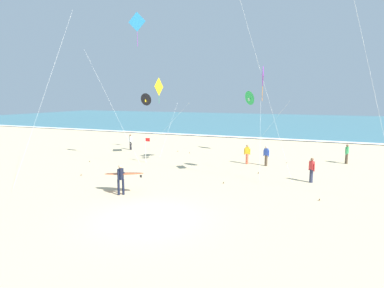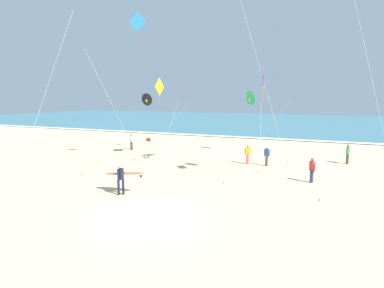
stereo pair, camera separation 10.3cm
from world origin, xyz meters
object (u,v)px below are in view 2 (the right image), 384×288
object	(u,v)px
kite_delta_charcoal_high	(147,100)
bystander_blue_top	(267,156)
bystander_red_top	(312,170)
bystander_yellow_top	(248,154)
kite_diamond_cobalt_near	(136,27)
kite_diamond_violet_mid	(263,80)
kite_delta_emerald_distant	(251,98)
kite_diamond_golden_low	(160,88)
lifeguard_flag	(147,147)
surfer_lead	(122,175)
bystander_green_top	(348,154)
bystander_white_top	(131,142)

from	to	relation	value
kite_delta_charcoal_high	bystander_blue_top	distance (m)	13.67
bystander_red_top	bystander_yellow_top	bearing A→B (deg)	141.43
kite_diamond_cobalt_near	kite_delta_charcoal_high	xyz separation A→B (m)	(-3.31, 6.94, -5.42)
kite_diamond_violet_mid	kite_delta_charcoal_high	bearing A→B (deg)	147.14
kite_diamond_violet_mid	bystander_yellow_top	size ratio (longest dim) A/B	4.52
kite_delta_charcoal_high	kite_delta_emerald_distant	bearing A→B (deg)	9.38
kite_delta_charcoal_high	kite_diamond_golden_low	size ratio (longest dim) A/B	0.82
kite_delta_emerald_distant	bystander_yellow_top	size ratio (longest dim) A/B	3.73
kite_delta_charcoal_high	bystander_blue_top	bearing A→B (deg)	-14.21
kite_diamond_violet_mid	lifeguard_flag	size ratio (longest dim) A/B	3.42
kite_diamond_violet_mid	bystander_yellow_top	xyz separation A→B (m)	(-2.03, 5.38, -5.55)
surfer_lead	bystander_blue_top	bearing A→B (deg)	59.65
kite_diamond_cobalt_near	bystander_green_top	distance (m)	19.32
kite_diamond_golden_low	kite_diamond_violet_mid	bearing A→B (deg)	-26.53
kite_delta_emerald_distant	lifeguard_flag	bearing A→B (deg)	-133.50
surfer_lead	kite_delta_emerald_distant	world-z (taller)	kite_delta_emerald_distant
bystander_blue_top	kite_diamond_violet_mid	bearing A→B (deg)	-84.62
bystander_red_top	kite_delta_emerald_distant	bearing A→B (deg)	124.17
surfer_lead	bystander_green_top	world-z (taller)	surfer_lead
kite_delta_emerald_distant	lifeguard_flag	xyz separation A→B (m)	(-6.93, -7.30, -3.99)
kite_diamond_violet_mid	lifeguard_flag	xyz separation A→B (m)	(-9.87, 2.82, -5.10)
kite_diamond_cobalt_near	kite_diamond_violet_mid	bearing A→B (deg)	-8.75
kite_delta_charcoal_high	bystander_red_top	xyz separation A→B (m)	(16.06, -7.07, -4.29)
kite_diamond_cobalt_near	bystander_yellow_top	bearing A→B (deg)	26.64
kite_delta_charcoal_high	kite_delta_emerald_distant	distance (m)	10.27
bystander_yellow_top	surfer_lead	bearing A→B (deg)	-113.44
bystander_red_top	kite_diamond_violet_mid	bearing A→B (deg)	-155.22
bystander_blue_top	bystander_green_top	world-z (taller)	same
kite_diamond_golden_low	lifeguard_flag	xyz separation A→B (m)	(-0.23, -2.00, -4.82)
bystander_red_top	surfer_lead	bearing A→B (deg)	-145.56
kite_diamond_violet_mid	kite_diamond_golden_low	bearing A→B (deg)	153.47
kite_diamond_violet_mid	bystander_green_top	xyz separation A→B (m)	(5.38, 8.55, -5.55)
bystander_white_top	bystander_green_top	distance (m)	20.01
bystander_blue_top	kite_delta_emerald_distant	bearing A→B (deg)	116.75
bystander_green_top	bystander_red_top	bearing A→B (deg)	-108.48
kite_diamond_golden_low	bystander_blue_top	distance (m)	10.57
kite_diamond_violet_mid	kite_delta_emerald_distant	world-z (taller)	kite_diamond_violet_mid
kite_delta_charcoal_high	bystander_green_top	size ratio (longest dim) A/B	3.61
kite_diamond_golden_low	bystander_yellow_top	bearing A→B (deg)	4.26
kite_diamond_cobalt_near	bystander_white_top	distance (m)	12.50
kite_delta_emerald_distant	bystander_red_top	size ratio (longest dim) A/B	3.73
surfer_lead	bystander_red_top	distance (m)	11.66
bystander_white_top	bystander_red_top	bearing A→B (deg)	-19.78
kite_delta_charcoal_high	bystander_blue_top	world-z (taller)	kite_delta_charcoal_high
bystander_red_top	lifeguard_flag	size ratio (longest dim) A/B	0.76
kite_diamond_cobalt_near	kite_delta_charcoal_high	size ratio (longest dim) A/B	2.01
kite_diamond_violet_mid	bystander_yellow_top	bearing A→B (deg)	110.69
kite_diamond_cobalt_near	bystander_blue_top	bearing A→B (deg)	22.04
kite_delta_charcoal_high	kite_diamond_golden_low	xyz separation A→B (m)	(3.43, -3.63, 0.99)
bystander_white_top	bystander_blue_top	world-z (taller)	same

